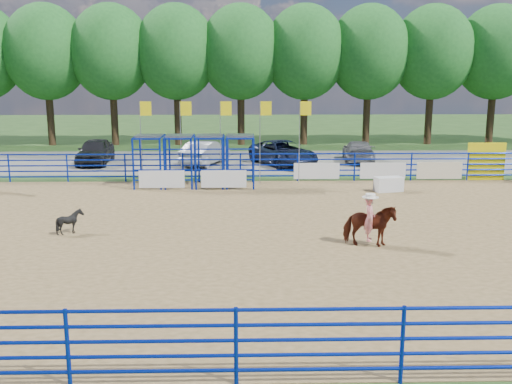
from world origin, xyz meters
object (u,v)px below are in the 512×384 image
at_px(announcer_table, 389,184).
at_px(car_c, 283,153).
at_px(car_b, 205,153).
at_px(car_d, 358,151).
at_px(calf, 70,222).
at_px(car_a, 95,151).
at_px(horse_and_rider, 369,221).

distance_m(announcer_table, car_c, 9.36).
height_order(car_b, car_d, car_b).
xyz_separation_m(car_c, car_d, (4.93, 1.31, -0.09)).
height_order(calf, car_c, car_c).
distance_m(calf, car_a, 16.43).
bearing_deg(announcer_table, car_a, 150.83).
xyz_separation_m(calf, car_a, (-3.16, 16.12, 0.34)).
bearing_deg(car_a, car_c, -6.59).
bearing_deg(calf, car_d, -30.19).
xyz_separation_m(horse_and_rider, car_c, (-1.62, 17.02, -0.11)).
distance_m(calf, car_b, 16.11).
bearing_deg(announcer_table, car_d, 87.34).
bearing_deg(car_c, calf, -144.17).
bearing_deg(calf, horse_and_rider, -90.78).
bearing_deg(car_b, car_a, 16.32).
relative_size(announcer_table, car_a, 0.28).
distance_m(car_a, car_d, 16.67).
height_order(horse_and_rider, calf, horse_and_rider).
relative_size(calf, car_c, 0.16).
bearing_deg(calf, car_c, -20.35).
bearing_deg(announcer_table, horse_and_rider, -108.06).
distance_m(horse_and_rider, car_c, 17.10).
bearing_deg(car_b, car_c, -164.57).
distance_m(horse_and_rider, calf, 10.34).
bearing_deg(calf, car_b, -4.51).
relative_size(announcer_table, car_d, 0.29).
bearing_deg(car_b, car_d, -154.52).
height_order(car_a, car_c, car_a).
bearing_deg(car_a, car_b, -6.22).
xyz_separation_m(car_a, car_d, (16.66, 0.47, -0.12)).
distance_m(horse_and_rider, car_d, 18.63).
bearing_deg(car_b, announcer_table, 157.35).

